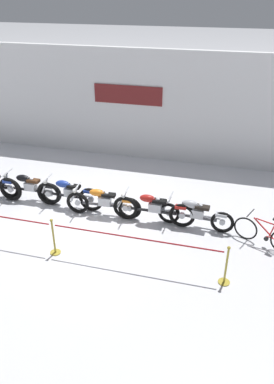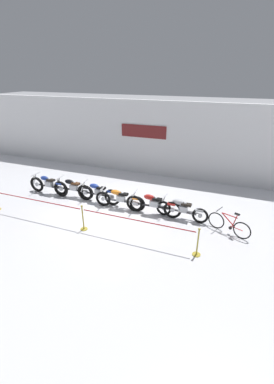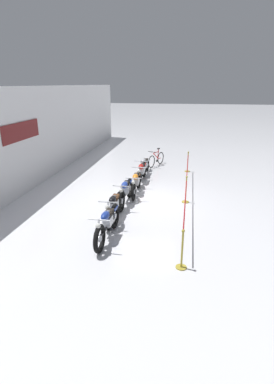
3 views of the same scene
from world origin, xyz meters
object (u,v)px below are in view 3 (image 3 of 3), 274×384
Objects in this scene: motorcycle_black_1 at (114,207)px; motorcycle_red_4 at (141,172)px; motorcycle_silver_5 at (144,166)px; motorcycle_blue_2 at (126,192)px; motorcycle_orange_3 at (136,183)px; stanchion_mid_right at (188,165)px; stanchion_mid_left at (186,193)px; motorcycle_blue_0 at (107,224)px; bicycle at (156,159)px; stanchion_far_left at (185,197)px.

motorcycle_red_4 is at bearing -3.55° from motorcycle_black_1.
motorcycle_blue_2 is at bearing 178.50° from motorcycle_silver_5.
motorcycle_blue_2 reaches higher than motorcycle_orange_3.
stanchion_mid_right is (4.90, -2.22, -0.13)m from motorcycle_blue_2.
stanchion_mid_left is at bearing -147.68° from motorcycle_silver_5.
motorcycle_blue_0 is 6.67m from motorcycle_silver_5.
motorcycle_blue_2 is 2.10× the size of stanchion_mid_right.
motorcycle_black_1 is 0.95× the size of motorcycle_orange_3.
motorcycle_silver_5 is (2.74, 0.08, -0.01)m from motorcycle_orange_3.
motorcycle_orange_3 is 1.48× the size of bicycle.
motorcycle_blue_2 is at bearing 171.36° from motorcycle_orange_3.
motorcycle_red_4 is at bearing -3.53° from motorcycle_blue_2.
stanchion_mid_left is at bearing -106.61° from motorcycle_orange_3.
motorcycle_orange_3 is 0.26× the size of stanchion_far_left.
stanchion_far_left is at bearing -155.92° from motorcycle_silver_5.
stanchion_mid_right is at bearing -20.09° from motorcycle_black_1.
motorcycle_orange_3 is (3.93, -0.13, -0.01)m from motorcycle_blue_0.
motorcycle_red_4 is at bearing -1.26° from motorcycle_blue_0.
bicycle is at bearing 14.58° from stanchion_far_left.
motorcycle_black_1 is at bearing 5.85° from motorcycle_blue_0.
bicycle reaches higher than motorcycle_black_1.
motorcycle_black_1 is 1.00× the size of motorcycle_blue_2.
stanchion_far_left is at bearing -180.00° from stanchion_mid_left.
motorcycle_blue_0 reaches higher than motorcycle_blue_2.
stanchion_mid_right is (5.73, 0.00, -0.36)m from stanchion_far_left.
stanchion_mid_right reaches higher than bicycle.
stanchion_mid_left is (1.39, 0.00, -0.36)m from stanchion_far_left.
motorcycle_black_1 is 0.91× the size of motorcycle_red_4.
stanchion_mid_right reaches higher than motorcycle_silver_5.
motorcycle_blue_2 is at bearing 176.47° from motorcycle_red_4.
motorcycle_red_4 is 3.12m from bicycle.
motorcycle_black_1 reaches higher than motorcycle_orange_3.
motorcycle_blue_0 is at bearing 178.74° from motorcycle_red_4.
stanchion_mid_left reaches higher than motorcycle_blue_0.
motorcycle_silver_5 is at bearing 1.60° from motorcycle_orange_3.
motorcycle_blue_0 is at bearing 176.99° from bicycle.
motorcycle_blue_2 is at bearing 69.59° from stanchion_far_left.
motorcycle_orange_3 is at bearing -8.64° from motorcycle_blue_2.
stanchion_mid_left is at bearing -161.77° from bicycle.
bicycle is at bearing -4.90° from motorcycle_blue_2.
stanchion_far_left is (-6.63, -1.73, 0.35)m from bicycle.
motorcycle_blue_2 is at bearing 175.10° from bicycle.
motorcycle_orange_3 is at bearing -178.40° from motorcycle_silver_5.
motorcycle_black_1 is 7.25m from bicycle.
motorcycle_orange_3 is 2.21× the size of stanchion_mid_left.
motorcycle_blue_2 is 3.92m from motorcycle_silver_5.
stanchion_mid_right is (7.65, -2.18, -0.12)m from motorcycle_blue_0.
motorcycle_red_4 is (5.46, -0.12, -0.00)m from motorcycle_blue_0.
stanchion_mid_left is (1.99, -2.31, -0.11)m from motorcycle_black_1.
stanchion_mid_left is (0.57, -2.22, -0.13)m from motorcycle_blue_2.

